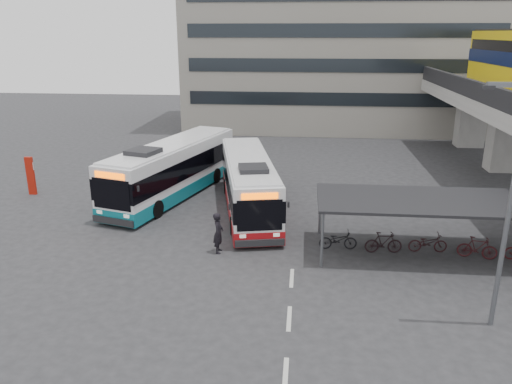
# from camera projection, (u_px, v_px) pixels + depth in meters

# --- Properties ---
(ground) EXTENTS (120.00, 120.00, 0.00)m
(ground) POSITION_uv_depth(u_px,v_px,m) (230.00, 275.00, 20.35)
(ground) COLOR #28282B
(ground) RESTS_ON ground
(bike_shelter) EXTENTS (10.00, 4.00, 2.54)m
(bike_shelter) POSITION_uv_depth(u_px,v_px,m) (431.00, 221.00, 21.93)
(bike_shelter) COLOR #595B60
(bike_shelter) RESTS_ON ground
(office_block) EXTENTS (30.00, 15.00, 25.00)m
(office_block) POSITION_uv_depth(u_px,v_px,m) (340.00, 0.00, 50.07)
(office_block) COLOR gray
(office_block) RESTS_ON ground
(road_markings) EXTENTS (0.15, 7.60, 0.01)m
(road_markings) POSITION_uv_depth(u_px,v_px,m) (289.00, 318.00, 17.27)
(road_markings) COLOR beige
(road_markings) RESTS_ON ground
(bus_main) EXTENTS (4.56, 11.20, 3.24)m
(bus_main) POSITION_uv_depth(u_px,v_px,m) (248.00, 184.00, 27.40)
(bus_main) COLOR white
(bus_main) RESTS_ON ground
(bus_teal) EXTENTS (5.76, 11.99, 3.47)m
(bus_teal) POSITION_uv_depth(u_px,v_px,m) (173.00, 169.00, 29.88)
(bus_teal) COLOR white
(bus_teal) RESTS_ON ground
(pedestrian) EXTENTS (0.45, 0.68, 1.87)m
(pedestrian) POSITION_uv_depth(u_px,v_px,m) (218.00, 233.00, 22.22)
(pedestrian) COLOR black
(pedestrian) RESTS_ON ground
(lamp_post) EXTENTS (1.42, 0.20, 8.10)m
(lamp_post) POSITION_uv_depth(u_px,v_px,m) (508.00, 195.00, 15.52)
(lamp_post) COLOR #595B60
(lamp_post) RESTS_ON ground
(sign_totem_north) EXTENTS (0.51, 0.15, 2.35)m
(sign_totem_north) POSITION_uv_depth(u_px,v_px,m) (31.00, 175.00, 30.14)
(sign_totem_north) COLOR #AD180A
(sign_totem_north) RESTS_ON ground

